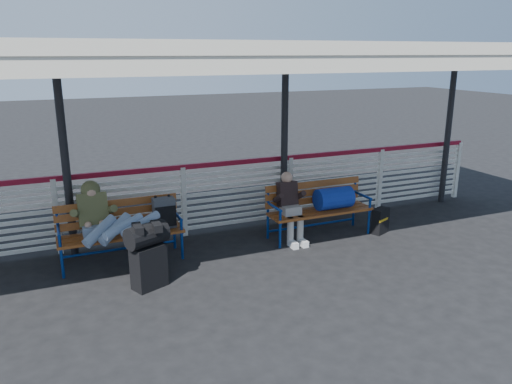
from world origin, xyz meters
name	(u,v)px	position (x,y,z in m)	size (l,w,h in m)	color
ground	(222,280)	(0.00, 0.00, 0.00)	(60.00, 60.00, 0.00)	black
fence	(184,198)	(0.00, 1.90, 0.66)	(12.08, 0.08, 1.24)	silver
canopy	(197,52)	(0.00, 0.87, 3.04)	(12.60, 3.60, 3.16)	silver
luggage_stack	(148,253)	(-0.95, 0.18, 0.49)	(0.61, 0.49, 0.90)	black
bench_left	(134,222)	(-0.95, 1.21, 0.59)	(1.80, 0.56, 0.93)	#9E521E
bench_right	(327,201)	(2.24, 0.99, 0.61)	(1.80, 0.56, 0.92)	#9E521E
traveler_man	(112,223)	(-1.30, 0.87, 0.73)	(0.94, 1.64, 0.77)	#7E93A9
companion_person	(290,206)	(1.55, 0.99, 0.60)	(0.32, 0.66, 1.15)	#ADA69D
suitcase_side	(380,221)	(3.15, 0.69, 0.22)	(0.36, 0.30, 0.44)	black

